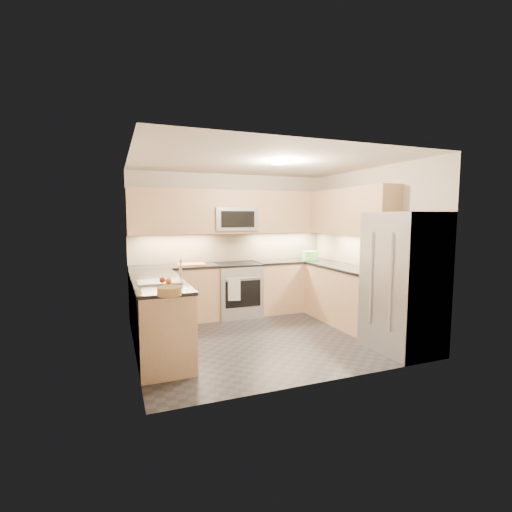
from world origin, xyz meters
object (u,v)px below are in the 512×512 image
gas_range (237,290)px  utensil_bowl (310,255)px  microwave (234,219)px  fruit_basket (170,291)px  refrigerator (403,282)px  cutting_board (192,264)px

gas_range → utensil_bowl: size_ratio=3.21×
gas_range → microwave: bearing=90.0°
utensil_bowl → microwave: bearing=173.3°
utensil_bowl → fruit_basket: 3.71m
utensil_bowl → fruit_basket: (-2.93, -2.29, -0.04)m
microwave → gas_range: bearing=-90.0°
refrigerator → utensil_bowl: refrigerator is taller
gas_range → fruit_basket: fruit_basket is taller
refrigerator → fruit_basket: bearing=178.2°
gas_range → microwave: microwave is taller
microwave → cutting_board: (-0.79, -0.08, -0.75)m
refrigerator → utensil_bowl: 2.38m
refrigerator → utensil_bowl: bearing=90.5°
cutting_board → gas_range: bearing=-3.6°
gas_range → cutting_board: size_ratio=2.00×
utensil_bowl → cutting_board: 2.22m
microwave → cutting_board: microwave is taller
microwave → refrigerator: size_ratio=0.42×
utensil_bowl → refrigerator: bearing=-89.5°
utensil_bowl → cutting_board: bearing=177.6°
gas_range → microwave: (0.00, 0.12, 1.24)m
utensil_bowl → fruit_basket: size_ratio=1.15×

